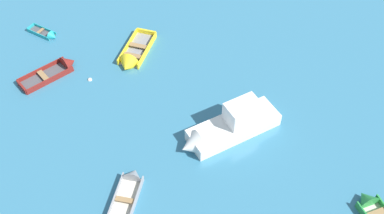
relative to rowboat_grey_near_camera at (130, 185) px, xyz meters
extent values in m
cube|color=beige|center=(0.03, -0.92, -0.14)|extent=(1.28, 3.08, 0.11)
cube|color=gray|center=(-0.60, -0.94, 0.02)|extent=(0.18, 3.18, 0.45)
cube|color=gray|center=(0.66, -0.90, 0.02)|extent=(0.18, 3.18, 0.45)
cone|color=gray|center=(-0.02, 0.73, 0.05)|extent=(1.23, 0.77, 1.21)
cube|color=#937047|center=(0.04, -1.09, 0.11)|extent=(1.14, 0.37, 0.03)
cube|color=gray|center=(-3.52, 12.00, -0.14)|extent=(1.74, 3.94, 0.12)
cube|color=yellow|center=(-2.70, 11.95, 0.04)|extent=(0.33, 4.03, 0.48)
cube|color=yellow|center=(-4.33, 12.04, 0.04)|extent=(0.33, 4.03, 0.48)
cube|color=yellow|center=(-3.40, 14.01, 0.04)|extent=(1.61, 0.26, 0.48)
cone|color=yellow|center=(-3.63, 9.90, 0.07)|extent=(1.61, 1.01, 1.57)
cube|color=#937047|center=(-3.50, 12.21, 0.14)|extent=(1.48, 0.50, 0.03)
cube|color=#937047|center=(-3.57, 11.03, 0.14)|extent=(1.48, 0.50, 0.03)
cone|color=#288C3D|center=(13.78, 2.39, 0.09)|extent=(1.56, 1.44, 1.30)
cube|color=#937047|center=(14.37, 1.52, 0.17)|extent=(1.22, 1.01, 0.03)
cube|color=#4C4C51|center=(-9.15, 7.54, -0.15)|extent=(3.23, 3.76, 0.11)
cube|color=maroon|center=(-9.72, 7.96, 0.02)|extent=(2.31, 3.16, 0.44)
cube|color=maroon|center=(-8.57, 7.12, 0.02)|extent=(2.31, 3.16, 0.44)
cube|color=maroon|center=(-10.26, 5.98, 0.02)|extent=(1.22, 0.93, 0.44)
cone|color=maroon|center=(-7.98, 9.16, 0.04)|extent=(1.62, 1.51, 1.36)
cube|color=#937047|center=(-9.26, 7.38, 0.11)|extent=(1.27, 1.07, 0.03)
cube|color=white|center=(5.25, 5.74, 0.27)|extent=(5.97, 5.77, 0.93)
cone|color=white|center=(2.89, 3.53, 0.31)|extent=(2.10, 2.13, 1.75)
cube|color=white|center=(5.70, 6.16, 1.45)|extent=(2.66, 2.63, 1.43)
cube|color=black|center=(4.97, 5.48, 1.73)|extent=(1.10, 1.16, 0.63)
cube|color=#4C4C51|center=(-11.73, 12.13, -0.16)|extent=(2.41, 1.40, 0.08)
cube|color=teal|center=(-11.61, 12.53, -0.05)|extent=(2.30, 0.74, 0.30)
cube|color=teal|center=(-11.85, 11.74, -0.05)|extent=(2.30, 0.74, 0.30)
cube|color=teal|center=(-12.87, 12.48, -0.05)|extent=(0.32, 0.80, 0.30)
cone|color=teal|center=(-10.54, 11.77, -0.03)|extent=(0.75, 0.92, 0.79)
cube|color=#937047|center=(-11.85, 12.17, 0.01)|extent=(0.45, 0.78, 0.03)
sphere|color=silver|center=(-5.91, 8.05, -0.20)|extent=(0.32, 0.32, 0.32)
camera|label=1|loc=(7.37, -14.29, 24.48)|focal=44.46mm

